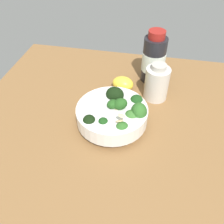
{
  "coord_description": "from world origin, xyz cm",
  "views": [
    {
      "loc": [
        10.96,
        -42.85,
        43.82
      ],
      "look_at": [
        2.46,
        -0.66,
        4.0
      ],
      "focal_mm": 39.18,
      "sensor_mm": 36.0,
      "label": 1
    }
  ],
  "objects": [
    {
      "name": "lemon_wedge",
      "position": [
        2.73,
        13.9,
        2.0
      ],
      "size": [
        6.96,
        5.79,
        4.0
      ],
      "primitive_type": "ellipsoid",
      "rotation": [
        0.0,
        0.0,
        6.09
      ],
      "color": "yellow",
      "rests_on": "ground_plane"
    },
    {
      "name": "bottle_tall",
      "position": [
        12.21,
        12.28,
        4.83
      ],
      "size": [
        6.5,
        6.5,
        10.48
      ],
      "color": "beige",
      "rests_on": "ground_plane"
    },
    {
      "name": "bowl_of_broccoli",
      "position": [
        2.94,
        -0.54,
        3.6
      ],
      "size": [
        17.72,
        17.22,
        8.47
      ],
      "color": "white",
      "rests_on": "ground_plane"
    },
    {
      "name": "bottle_short",
      "position": [
        10.51,
        20.78,
        7.03
      ],
      "size": [
        6.77,
        6.77,
        15.57
      ],
      "color": "black",
      "rests_on": "ground_plane"
    },
    {
      "name": "ground_plane",
      "position": [
        0.0,
        0.0,
        -1.6
      ],
      "size": [
        70.04,
        70.04,
        3.19
      ],
      "primitive_type": "cube",
      "color": "brown"
    }
  ]
}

